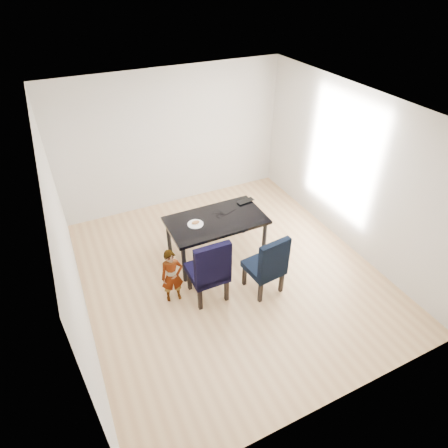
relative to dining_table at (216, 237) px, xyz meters
name	(u,v)px	position (x,y,z in m)	size (l,w,h in m)	color
floor	(229,272)	(0.00, -0.50, -0.38)	(4.50, 5.00, 0.01)	tan
ceiling	(231,110)	(0.00, -0.50, 2.33)	(4.50, 5.00, 0.01)	white
wall_back	(173,140)	(0.00, 2.00, 0.98)	(4.50, 0.01, 2.70)	silver
wall_front	(346,332)	(0.00, -3.00, 0.98)	(4.50, 0.01, 2.70)	silver
wall_left	(66,246)	(-2.25, -0.50, 0.98)	(0.01, 5.00, 2.70)	silver
wall_right	(352,171)	(2.25, -0.50, 0.98)	(0.01, 5.00, 2.70)	silver
dining_table	(216,237)	(0.00, 0.00, 0.00)	(1.60, 0.90, 0.75)	black
chair_left	(207,267)	(-0.51, -0.80, 0.18)	(0.54, 0.56, 1.11)	black
chair_right	(264,263)	(0.31, -1.04, 0.15)	(0.50, 0.52, 1.04)	black
child	(172,276)	(-1.01, -0.65, 0.08)	(0.33, 0.22, 0.91)	orange
plate	(195,224)	(-0.36, 0.01, 0.38)	(0.25, 0.25, 0.01)	white
sandwich	(195,222)	(-0.36, 0.01, 0.42)	(0.14, 0.06, 0.06)	#9D6638
laptop	(244,200)	(0.68, 0.30, 0.39)	(0.31, 0.20, 0.02)	black
cable_tangle	(221,216)	(0.11, 0.06, 0.38)	(0.15, 0.15, 0.01)	black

